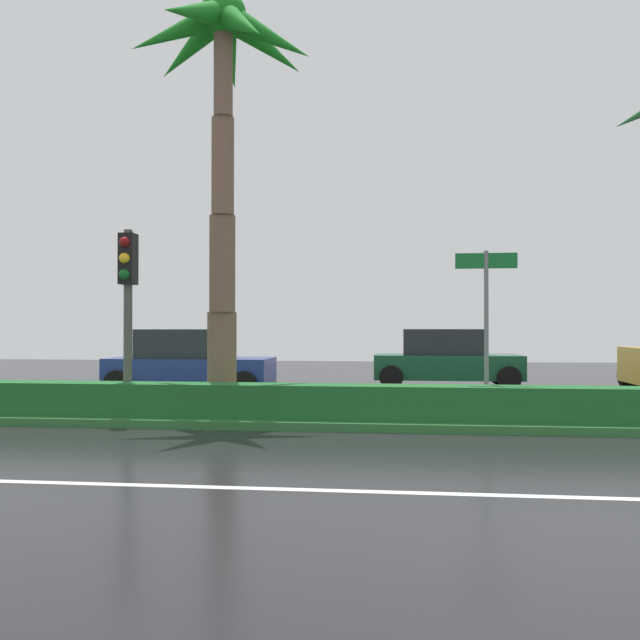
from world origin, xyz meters
TOP-DOWN VIEW (x-y plane):
  - ground_plane at (0.00, 9.00)m, footprint 90.00×42.00m
  - near_lane_divider_stripe at (0.00, 2.00)m, footprint 81.00×0.14m
  - median_strip at (0.00, 8.00)m, footprint 85.50×4.00m
  - median_hedge at (0.00, 6.60)m, footprint 76.50×0.70m
  - palm_tree_mid_left at (-4.77, 7.60)m, footprint 3.68×3.85m
  - traffic_signal_median_left at (-6.40, 6.84)m, footprint 0.28×0.43m
  - street_name_sign at (0.23, 7.13)m, footprint 1.10×0.08m
  - car_in_traffic_leading at (-6.88, 12.09)m, footprint 4.30×2.02m
  - car_in_traffic_second at (0.05, 15.02)m, footprint 4.30×2.02m

SIDE VIEW (x-z plane):
  - ground_plane at x=0.00m, z-range -0.10..0.00m
  - near_lane_divider_stripe at x=0.00m, z-range 0.00..0.01m
  - median_strip at x=0.00m, z-range 0.00..0.15m
  - median_hedge at x=0.00m, z-range 0.15..0.75m
  - car_in_traffic_leading at x=-6.88m, z-range -0.03..1.69m
  - car_in_traffic_second at x=0.05m, z-range -0.03..1.69m
  - street_name_sign at x=0.23m, z-range 0.58..3.58m
  - traffic_signal_median_left at x=-6.40m, z-range 0.80..4.26m
  - palm_tree_mid_left at x=-4.77m, z-range 2.33..10.55m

